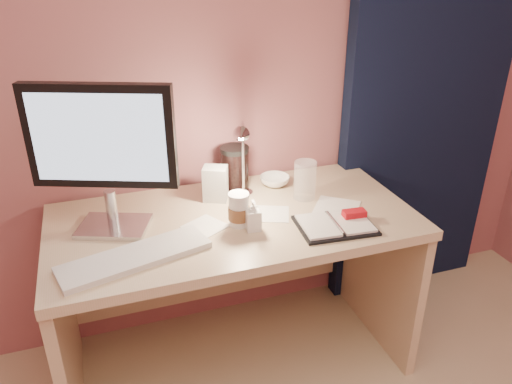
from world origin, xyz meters
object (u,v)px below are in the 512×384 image
object	(u,v)px
keyboard	(135,257)
dark_jar	(235,170)
coffee_cup	(239,210)
clear_cup	(305,180)
planner	(337,224)
desk_lamp	(256,153)
monitor	(103,146)
product_box	(215,184)
desk	(230,256)
bowl	(275,181)
lotion_bottle	(253,215)

from	to	relation	value
keyboard	dark_jar	size ratio (longest dim) A/B	3.01
coffee_cup	clear_cup	distance (m)	0.35
planner	desk_lamp	size ratio (longest dim) A/B	0.86
keyboard	monitor	bearing A→B (deg)	87.20
planner	dark_jar	xyz separation A→B (m)	(-0.26, 0.44, 0.07)
monitor	product_box	size ratio (longest dim) A/B	3.79
desk	keyboard	world-z (taller)	keyboard
desk	monitor	xyz separation A→B (m)	(-0.44, -0.02, 0.55)
product_box	desk_lamp	distance (m)	0.22
monitor	keyboard	distance (m)	0.40
desk_lamp	bowl	bearing A→B (deg)	64.59
keyboard	planner	distance (m)	0.74
planner	lotion_bottle	bearing A→B (deg)	170.22
planner	bowl	xyz separation A→B (m)	(-0.09, 0.42, 0.01)
lotion_bottle	product_box	size ratio (longest dim) A/B	0.82
bowl	clear_cup	bearing A→B (deg)	-65.12
monitor	desk_lamp	world-z (taller)	monitor
bowl	lotion_bottle	size ratio (longest dim) A/B	1.09
desk	planner	size ratio (longest dim) A/B	4.75
monitor	planner	bearing A→B (deg)	3.93
dark_jar	bowl	bearing A→B (deg)	-9.42
coffee_cup	lotion_bottle	world-z (taller)	coffee_cup
coffee_cup	product_box	xyz separation A→B (m)	(-0.03, 0.23, 0.01)
product_box	desk_lamp	world-z (taller)	desk_lamp
bowl	desk_lamp	distance (m)	0.27
monitor	product_box	xyz separation A→B (m)	(0.42, 0.11, -0.25)
dark_jar	coffee_cup	bearing A→B (deg)	-104.12
monitor	planner	distance (m)	0.88
clear_cup	bowl	distance (m)	0.18
product_box	monitor	bearing A→B (deg)	-141.17
bowl	desk_lamp	size ratio (longest dim) A/B	0.38
lotion_bottle	bowl	bearing A→B (deg)	57.86
clear_cup	bowl	world-z (taller)	clear_cup
monitor	coffee_cup	xyz separation A→B (m)	(0.45, -0.12, -0.26)
bowl	product_box	bearing A→B (deg)	-169.03
clear_cup	desk_lamp	size ratio (longest dim) A/B	0.47
clear_cup	desk	bearing A→B (deg)	179.31
product_box	clear_cup	bearing A→B (deg)	7.59
dark_jar	desk_lamp	bearing A→B (deg)	-74.72
monitor	bowl	distance (m)	0.78
lotion_bottle	desk_lamp	bearing A→B (deg)	68.44
clear_cup	product_box	size ratio (longest dim) A/B	1.11
monitor	desk_lamp	size ratio (longest dim) A/B	1.60
dark_jar	lotion_bottle	bearing A→B (deg)	-96.23
planner	bowl	size ratio (longest dim) A/B	2.28
desk	lotion_bottle	distance (m)	0.34
keyboard	lotion_bottle	xyz separation A→B (m)	(0.44, 0.06, 0.05)
planner	desk	bearing A→B (deg)	147.17
planner	clear_cup	xyz separation A→B (m)	(-0.02, 0.26, 0.07)
monitor	desk_lamp	xyz separation A→B (m)	(0.57, 0.04, -0.11)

